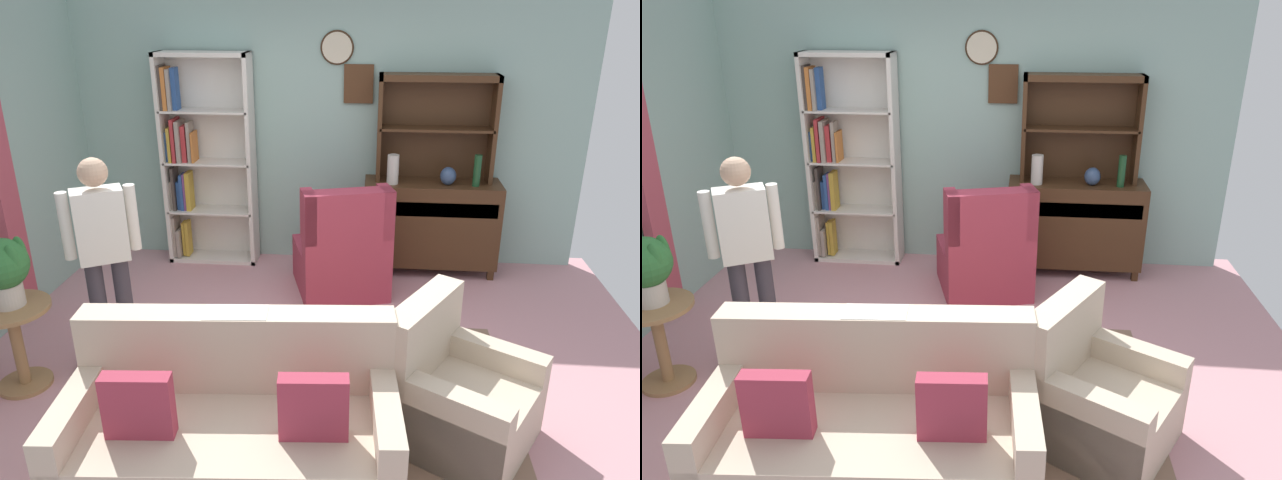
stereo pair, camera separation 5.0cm
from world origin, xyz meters
TOP-DOWN VIEW (x-y plane):
  - ground_plane at (0.00, 0.00)m, footprint 5.40×4.60m
  - wall_back at (0.00, 2.13)m, footprint 5.00×0.09m
  - area_rug at (0.20, -0.30)m, footprint 2.50×2.00m
  - bookshelf at (-1.26, 1.95)m, footprint 0.90×0.30m
  - sideboard at (1.03, 1.86)m, footprint 1.30×0.45m
  - sideboard_hutch at (1.03, 1.97)m, footprint 1.10×0.26m
  - vase_tall at (0.64, 1.78)m, footprint 0.11×0.11m
  - vase_round at (1.16, 1.79)m, footprint 0.15×0.15m
  - bottle_wine at (1.42, 1.77)m, footprint 0.07×0.07m
  - couch_floral at (-0.26, -1.08)m, footprint 1.86×0.99m
  - armchair_floral at (1.01, -0.64)m, footprint 1.05×1.04m
  - wingback_chair at (0.20, 1.27)m, footprint 0.97×0.98m
  - plant_stand at (-1.94, -0.39)m, footprint 0.52×0.52m
  - potted_plant_large at (-1.94, -0.37)m, footprint 0.34×0.34m
  - potted_plant_small at (-1.51, -0.17)m, footprint 0.22×0.22m
  - person_reading at (-1.42, 0.01)m, footprint 0.49×0.34m

SIDE VIEW (x-z plane):
  - ground_plane at x=0.00m, z-range -0.02..0.00m
  - area_rug at x=0.20m, z-range 0.00..0.01m
  - potted_plant_small at x=-1.51m, z-range 0.03..0.34m
  - armchair_floral at x=1.01m, z-range -0.15..0.73m
  - couch_floral at x=-0.26m, z-range -0.14..0.76m
  - wingback_chair at x=0.20m, z-range -0.14..0.91m
  - plant_stand at x=-1.94m, z-range 0.07..0.70m
  - sideboard at x=1.03m, z-range 0.05..0.97m
  - potted_plant_large at x=-1.94m, z-range 0.67..1.14m
  - person_reading at x=-1.42m, z-range 0.13..1.69m
  - vase_round at x=1.16m, z-range 0.92..1.09m
  - bookshelf at x=-1.26m, z-range 0.01..2.11m
  - vase_tall at x=0.64m, z-range 0.92..1.20m
  - bottle_wine at x=1.42m, z-range 0.92..1.22m
  - wall_back at x=0.00m, z-range 0.01..2.81m
  - sideboard_hutch at x=1.03m, z-range 1.06..2.06m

